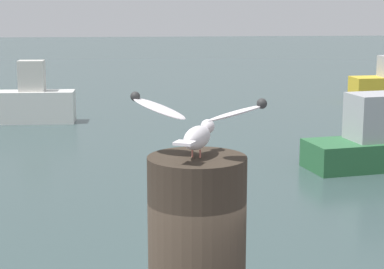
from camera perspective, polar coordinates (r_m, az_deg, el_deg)
mooring_post at (r=3.12m, az=0.41°, el=-10.16°), size 0.44×0.44×0.92m
seagull at (r=2.96m, az=0.45°, el=0.65°), size 0.59×0.39×0.27m
boat_white at (r=19.58m, az=-14.32°, el=2.54°), size 3.35×0.79×1.73m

